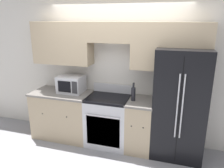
{
  "coord_description": "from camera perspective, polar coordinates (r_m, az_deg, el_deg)",
  "views": [
    {
      "loc": [
        1.06,
        -3.16,
        2.25
      ],
      "look_at": [
        -0.0,
        0.31,
        1.16
      ],
      "focal_mm": 35.0,
      "sensor_mm": 36.0,
      "label": 1
    }
  ],
  "objects": [
    {
      "name": "lower_cabinets_left",
      "position": [
        4.41,
        -12.63,
        -7.7
      ],
      "size": [
        1.13,
        0.64,
        0.91
      ],
      "color": "tan",
      "rests_on": "ground_plane"
    },
    {
      "name": "lower_cabinets_right",
      "position": [
        3.94,
        7.39,
        -10.5
      ],
      "size": [
        0.45,
        0.64,
        0.91
      ],
      "color": "tan",
      "rests_on": "ground_plane"
    },
    {
      "name": "bottle",
      "position": [
        3.7,
        5.59,
        -2.53
      ],
      "size": [
        0.07,
        0.07,
        0.32
      ],
      "color": "black",
      "rests_on": "lower_cabinets_right"
    },
    {
      "name": "ground_plane",
      "position": [
        4.02,
        -1.35,
        -17.34
      ],
      "size": [
        12.0,
        12.0,
        0.0
      ],
      "primitive_type": "plane",
      "color": "gray"
    },
    {
      "name": "refrigerator",
      "position": [
        3.76,
        17.21,
        -4.94
      ],
      "size": [
        0.82,
        0.74,
        1.82
      ],
      "color": "black",
      "rests_on": "ground_plane"
    },
    {
      "name": "oven_range",
      "position": [
        4.06,
        -0.96,
        -9.42
      ],
      "size": [
        0.75,
        0.65,
        1.07
      ],
      "color": "#B7B7BC",
      "rests_on": "ground_plane"
    },
    {
      "name": "wall_back",
      "position": [
        3.96,
        1.25,
        5.71
      ],
      "size": [
        8.0,
        0.39,
        2.6
      ],
      "color": "beige",
      "rests_on": "ground_plane"
    },
    {
      "name": "microwave",
      "position": [
        4.18,
        -10.62,
        0.0
      ],
      "size": [
        0.46,
        0.38,
        0.31
      ],
      "color": "#B7B7BC",
      "rests_on": "lower_cabinets_left"
    }
  ]
}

